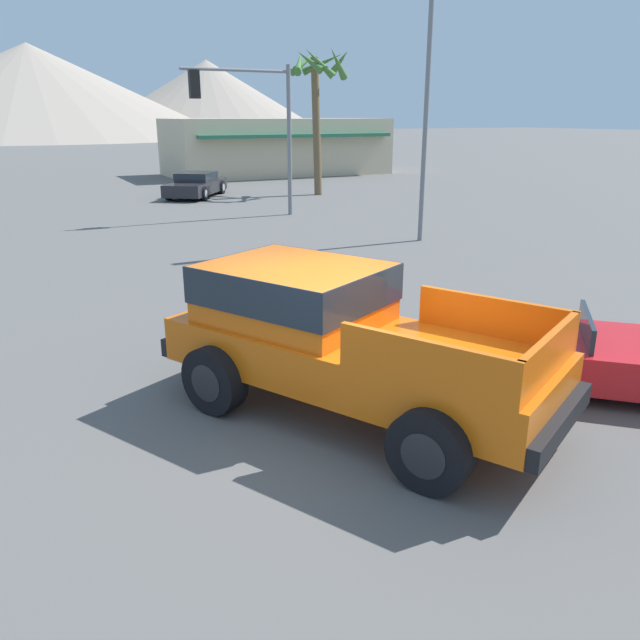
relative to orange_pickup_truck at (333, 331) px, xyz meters
The scene contains 9 objects.
ground_plane 1.07m from the orange_pickup_truck, 103.43° to the right, with size 320.00×320.00×0.00m, color #5B5956.
orange_pickup_truck is the anchor object (origin of this frame).
red_convertible_car 4.07m from the orange_pickup_truck, 18.80° to the right, with size 4.30×4.22×1.03m.
parked_car_dark 23.16m from the orange_pickup_truck, 77.70° to the left, with size 3.92×4.51×1.12m.
traffic_light_main 16.50m from the orange_pickup_truck, 72.37° to the left, with size 4.07×0.38×5.39m.
street_lamp_post 12.52m from the orange_pickup_truck, 48.60° to the left, with size 0.90×0.24×8.79m.
palm_tree_tall 23.62m from the orange_pickup_truck, 63.27° to the left, with size 2.85×2.99×6.59m.
storefront_building 34.61m from the orange_pickup_truck, 67.66° to the left, with size 13.81×7.07×3.47m.
distant_mountain_range 123.87m from the orange_pickup_truck, 86.21° to the left, with size 108.82×74.19×15.48m.
Camera 1 is at (-3.48, -6.24, 3.61)m, focal length 35.00 mm.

